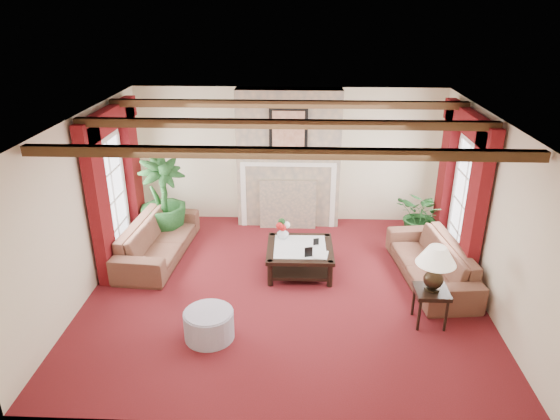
{
  "coord_description": "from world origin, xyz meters",
  "views": [
    {
      "loc": [
        0.21,
        -6.78,
        4.24
      ],
      "look_at": [
        -0.08,
        0.4,
        1.18
      ],
      "focal_mm": 32.0,
      "sensor_mm": 36.0,
      "label": 1
    }
  ],
  "objects_px": {
    "sofa_left": "(158,234)",
    "ottoman": "(209,325)",
    "coffee_table": "(300,259)",
    "side_table": "(430,306)",
    "sofa_right": "(432,255)",
    "potted_palm": "(164,216)"
  },
  "relations": [
    {
      "from": "sofa_left",
      "to": "coffee_table",
      "type": "distance_m",
      "value": 2.54
    },
    {
      "from": "sofa_right",
      "to": "potted_palm",
      "type": "relative_size",
      "value": 1.3
    },
    {
      "from": "sofa_left",
      "to": "ottoman",
      "type": "height_order",
      "value": "sofa_left"
    },
    {
      "from": "potted_palm",
      "to": "coffee_table",
      "type": "xyz_separation_m",
      "value": [
        2.58,
        -1.21,
        -0.22
      ]
    },
    {
      "from": "sofa_right",
      "to": "coffee_table",
      "type": "distance_m",
      "value": 2.14
    },
    {
      "from": "potted_palm",
      "to": "side_table",
      "type": "bearing_deg",
      "value": -30.52
    },
    {
      "from": "coffee_table",
      "to": "side_table",
      "type": "height_order",
      "value": "side_table"
    },
    {
      "from": "sofa_right",
      "to": "ottoman",
      "type": "xyz_separation_m",
      "value": [
        -3.33,
        -1.66,
        -0.24
      ]
    },
    {
      "from": "potted_palm",
      "to": "ottoman",
      "type": "xyz_separation_m",
      "value": [
        1.37,
        -3.05,
        -0.24
      ]
    },
    {
      "from": "potted_palm",
      "to": "sofa_left",
      "type": "bearing_deg",
      "value": -84.17
    },
    {
      "from": "side_table",
      "to": "coffee_table",
      "type": "bearing_deg",
      "value": 142.78
    },
    {
      "from": "potted_palm",
      "to": "coffee_table",
      "type": "height_order",
      "value": "potted_palm"
    },
    {
      "from": "sofa_right",
      "to": "side_table",
      "type": "height_order",
      "value": "sofa_right"
    },
    {
      "from": "coffee_table",
      "to": "side_table",
      "type": "xyz_separation_m",
      "value": [
        1.82,
        -1.38,
        0.05
      ]
    },
    {
      "from": "potted_palm",
      "to": "ottoman",
      "type": "height_order",
      "value": "potted_palm"
    },
    {
      "from": "side_table",
      "to": "ottoman",
      "type": "xyz_separation_m",
      "value": [
        -3.03,
        -0.45,
        -0.07
      ]
    },
    {
      "from": "sofa_left",
      "to": "sofa_right",
      "type": "relative_size",
      "value": 1.01
    },
    {
      "from": "sofa_left",
      "to": "ottoman",
      "type": "relative_size",
      "value": 3.41
    },
    {
      "from": "sofa_left",
      "to": "potted_palm",
      "type": "height_order",
      "value": "same"
    },
    {
      "from": "coffee_table",
      "to": "potted_palm",
      "type": "bearing_deg",
      "value": 154.22
    },
    {
      "from": "sofa_left",
      "to": "side_table",
      "type": "distance_m",
      "value": 4.69
    },
    {
      "from": "sofa_left",
      "to": "coffee_table",
      "type": "bearing_deg",
      "value": -95.38
    }
  ]
}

